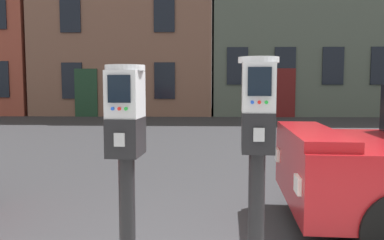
# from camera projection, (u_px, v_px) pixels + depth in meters

# --- Properties ---
(parking_meter_near_kerb) EXTENTS (0.23, 0.26, 1.38)m
(parking_meter_near_kerb) POSITION_uv_depth(u_px,v_px,m) (126.00, 144.00, 2.17)
(parking_meter_near_kerb) COLOR black
(parking_meter_near_kerb) RESTS_ON sidewalk_slab
(parking_meter_twin_adjacent) EXTENTS (0.23, 0.26, 1.42)m
(parking_meter_twin_adjacent) POSITION_uv_depth(u_px,v_px,m) (257.00, 140.00, 2.14)
(parking_meter_twin_adjacent) COLOR black
(parking_meter_twin_adjacent) RESTS_ON sidewalk_slab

